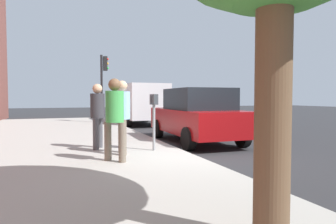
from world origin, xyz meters
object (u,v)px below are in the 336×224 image
at_px(parking_officer, 98,111).
at_px(pedestrian_bystander, 115,113).
at_px(pedestrian_at_meter, 122,111).
at_px(parked_van_far, 138,102).
at_px(parked_sedan_near, 197,115).
at_px(parking_meter, 154,110).
at_px(traffic_signal, 104,77).

bearing_deg(parking_officer, pedestrian_bystander, -62.62).
bearing_deg(pedestrian_at_meter, parked_van_far, 77.97).
relative_size(pedestrian_bystander, parked_van_far, 0.33).
bearing_deg(parked_sedan_near, parked_van_far, -0.01).
bearing_deg(parking_meter, parked_van_far, -12.62).
xyz_separation_m(parking_meter, parked_sedan_near, (1.77, -2.05, -0.27)).
distance_m(parking_meter, parked_sedan_near, 2.72).
bearing_deg(parked_sedan_near, pedestrian_bystander, 130.34).
bearing_deg(parking_meter, traffic_signal, -0.89).
relative_size(parking_meter, parked_van_far, 0.27).
height_order(parking_meter, pedestrian_at_meter, pedestrian_at_meter).
height_order(pedestrian_at_meter, traffic_signal, traffic_signal).
height_order(pedestrian_at_meter, parking_officer, pedestrian_at_meter).
xyz_separation_m(parking_officer, parked_sedan_near, (1.02, -3.33, -0.23)).
bearing_deg(pedestrian_at_meter, traffic_signal, 89.20).
height_order(pedestrian_bystander, parking_officer, pedestrian_bystander).
xyz_separation_m(parking_meter, parking_officer, (0.75, 1.28, -0.04)).
distance_m(pedestrian_at_meter, parking_officer, 1.02).
xyz_separation_m(parked_sedan_near, traffic_signal, (7.43, 1.91, 1.68)).
xyz_separation_m(parked_sedan_near, parked_van_far, (7.39, -0.00, 0.36)).
distance_m(parking_meter, traffic_signal, 9.30).
distance_m(parking_officer, traffic_signal, 8.68).
bearing_deg(pedestrian_bystander, traffic_signal, 41.84).
height_order(pedestrian_bystander, traffic_signal, traffic_signal).
bearing_deg(parking_meter, pedestrian_at_meter, 100.95).
xyz_separation_m(parked_van_far, traffic_signal, (0.04, 1.91, 1.32)).
relative_size(parking_meter, traffic_signal, 0.39).
bearing_deg(pedestrian_bystander, parked_van_far, 31.55).
bearing_deg(parking_officer, parked_sedan_near, 40.15).
distance_m(pedestrian_bystander, parked_sedan_near, 4.22).
relative_size(pedestrian_at_meter, parked_sedan_near, 0.39).
distance_m(parking_officer, parked_van_far, 9.05).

